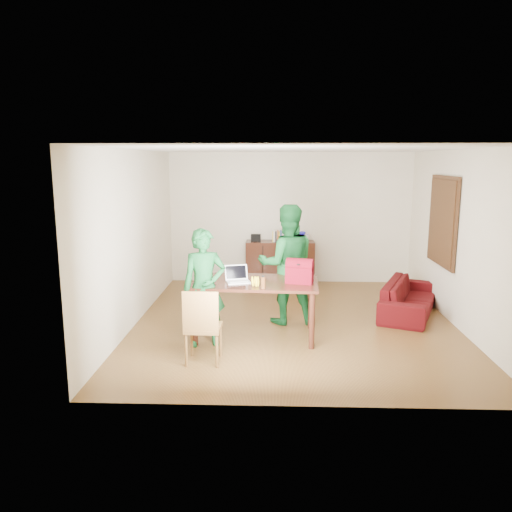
{
  "coord_description": "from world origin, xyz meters",
  "views": [
    {
      "loc": [
        -0.33,
        -7.6,
        2.54
      ],
      "look_at": [
        -0.59,
        -0.44,
        1.16
      ],
      "focal_mm": 35.0,
      "sensor_mm": 36.0,
      "label": 1
    }
  ],
  "objects_px": {
    "person_far": "(287,264)",
    "red_bag": "(300,273)",
    "table": "(256,288)",
    "person_near": "(204,288)",
    "laptop": "(238,279)",
    "sofa": "(409,298)",
    "chair": "(204,341)",
    "bottle": "(263,282)"
  },
  "relations": [
    {
      "from": "red_bag",
      "to": "sofa",
      "type": "height_order",
      "value": "red_bag"
    },
    {
      "from": "person_far",
      "to": "red_bag",
      "type": "relative_size",
      "value": 5.0
    },
    {
      "from": "person_far",
      "to": "bottle",
      "type": "bearing_deg",
      "value": 65.46
    },
    {
      "from": "laptop",
      "to": "bottle",
      "type": "xyz_separation_m",
      "value": [
        0.36,
        -0.32,
        0.04
      ]
    },
    {
      "from": "table",
      "to": "chair",
      "type": "distance_m",
      "value": 1.24
    },
    {
      "from": "laptop",
      "to": "red_bag",
      "type": "bearing_deg",
      "value": -14.73
    },
    {
      "from": "table",
      "to": "person_near",
      "type": "bearing_deg",
      "value": -149.69
    },
    {
      "from": "person_near",
      "to": "laptop",
      "type": "relative_size",
      "value": 4.39
    },
    {
      "from": "table",
      "to": "bottle",
      "type": "height_order",
      "value": "bottle"
    },
    {
      "from": "bottle",
      "to": "red_bag",
      "type": "xyz_separation_m",
      "value": [
        0.51,
        0.32,
        0.05
      ]
    },
    {
      "from": "bottle",
      "to": "red_bag",
      "type": "distance_m",
      "value": 0.6
    },
    {
      "from": "person_near",
      "to": "sofa",
      "type": "height_order",
      "value": "person_near"
    },
    {
      "from": "chair",
      "to": "sofa",
      "type": "distance_m",
      "value": 3.85
    },
    {
      "from": "laptop",
      "to": "red_bag",
      "type": "distance_m",
      "value": 0.87
    },
    {
      "from": "table",
      "to": "person_far",
      "type": "relative_size",
      "value": 0.97
    },
    {
      "from": "bottle",
      "to": "red_bag",
      "type": "height_order",
      "value": "red_bag"
    },
    {
      "from": "table",
      "to": "person_far",
      "type": "distance_m",
      "value": 0.86
    },
    {
      "from": "table",
      "to": "person_far",
      "type": "xyz_separation_m",
      "value": [
        0.47,
        0.68,
        0.22
      ]
    },
    {
      "from": "table",
      "to": "sofa",
      "type": "bearing_deg",
      "value": 28.52
    },
    {
      "from": "table",
      "to": "chair",
      "type": "xyz_separation_m",
      "value": [
        -0.63,
        -0.98,
        -0.44
      ]
    },
    {
      "from": "person_near",
      "to": "laptop",
      "type": "height_order",
      "value": "person_near"
    },
    {
      "from": "person_near",
      "to": "chair",
      "type": "bearing_deg",
      "value": -98.54
    },
    {
      "from": "person_far",
      "to": "red_bag",
      "type": "distance_m",
      "value": 0.78
    },
    {
      "from": "chair",
      "to": "person_near",
      "type": "height_order",
      "value": "person_near"
    },
    {
      "from": "person_near",
      "to": "laptop",
      "type": "distance_m",
      "value": 0.52
    },
    {
      "from": "red_bag",
      "to": "person_far",
      "type": "bearing_deg",
      "value": 115.09
    },
    {
      "from": "person_near",
      "to": "person_far",
      "type": "bearing_deg",
      "value": 27.46
    },
    {
      "from": "sofa",
      "to": "red_bag",
      "type": "bearing_deg",
      "value": 146.77
    },
    {
      "from": "person_near",
      "to": "laptop",
      "type": "bearing_deg",
      "value": 16.08
    },
    {
      "from": "chair",
      "to": "person_far",
      "type": "distance_m",
      "value": 2.09
    },
    {
      "from": "chair",
      "to": "person_near",
      "type": "bearing_deg",
      "value": 97.25
    },
    {
      "from": "bottle",
      "to": "sofa",
      "type": "height_order",
      "value": "bottle"
    },
    {
      "from": "chair",
      "to": "red_bag",
      "type": "distance_m",
      "value": 1.68
    },
    {
      "from": "chair",
      "to": "red_bag",
      "type": "height_order",
      "value": "red_bag"
    },
    {
      "from": "person_far",
      "to": "red_bag",
      "type": "xyz_separation_m",
      "value": [
        0.16,
        -0.77,
        0.03
      ]
    },
    {
      "from": "person_near",
      "to": "person_far",
      "type": "distance_m",
      "value": 1.56
    },
    {
      "from": "red_bag",
      "to": "sofa",
      "type": "bearing_deg",
      "value": 47.36
    },
    {
      "from": "table",
      "to": "red_bag",
      "type": "xyz_separation_m",
      "value": [
        0.63,
        -0.08,
        0.25
      ]
    },
    {
      "from": "table",
      "to": "person_far",
      "type": "bearing_deg",
      "value": 58.75
    },
    {
      "from": "table",
      "to": "chair",
      "type": "relative_size",
      "value": 1.86
    },
    {
      "from": "bottle",
      "to": "person_far",
      "type": "bearing_deg",
      "value": 72.25
    },
    {
      "from": "sofa",
      "to": "table",
      "type": "bearing_deg",
      "value": 138.24
    }
  ]
}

